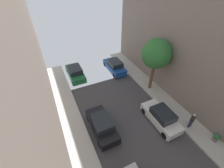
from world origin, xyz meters
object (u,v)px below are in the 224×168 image
at_px(parked_car_left_3, 102,125).
at_px(potted_plant_4, 216,137).
at_px(parked_car_right_4, 115,66).
at_px(pedestrian, 192,120).
at_px(parked_car_left_4, 75,73).
at_px(parked_car_right_3, 161,117).
at_px(street_tree_1, 156,54).

distance_m(parked_car_left_3, potted_plant_4, 9.74).
xyz_separation_m(parked_car_right_4, pedestrian, (2.00, -11.64, 0.35)).
xyz_separation_m(parked_car_left_4, parked_car_right_3, (5.40, -10.74, 0.00)).
distance_m(pedestrian, potted_plant_4, 2.20).
distance_m(parked_car_left_4, parked_car_right_3, 12.02).
bearing_deg(parked_car_left_4, parked_car_left_3, -90.00).
relative_size(parked_car_right_4, street_tree_1, 0.69).
bearing_deg(pedestrian, parked_car_right_3, 140.29).
height_order(parked_car_left_3, parked_car_left_4, same).
height_order(parked_car_left_4, street_tree_1, street_tree_1).
distance_m(parked_car_left_3, parked_car_right_3, 5.62).
distance_m(parked_car_left_4, pedestrian, 14.45).
distance_m(pedestrian, street_tree_1, 7.20).
bearing_deg(parked_car_left_4, pedestrian, -59.17).
xyz_separation_m(parked_car_left_3, pedestrian, (7.40, -3.23, 0.35)).
relative_size(parked_car_right_3, parked_car_right_4, 1.00).
bearing_deg(street_tree_1, parked_car_left_3, -158.17).
height_order(street_tree_1, potted_plant_4, street_tree_1).
relative_size(parked_car_left_3, parked_car_left_4, 1.00).
xyz_separation_m(parked_car_left_3, parked_car_right_3, (5.40, -1.57, 0.00)).
xyz_separation_m(parked_car_left_3, parked_car_left_4, (0.00, 9.17, 0.00)).
bearing_deg(parked_car_right_3, parked_car_left_3, 163.82).
height_order(parked_car_right_3, potted_plant_4, parked_car_right_3).
bearing_deg(parked_car_right_3, parked_car_left_4, 116.69).
bearing_deg(parked_car_left_3, parked_car_left_4, 90.00).
bearing_deg(pedestrian, parked_car_left_3, 156.43).
height_order(parked_car_right_4, street_tree_1, street_tree_1).
bearing_deg(potted_plant_4, parked_car_left_4, 119.80).
relative_size(parked_car_left_3, pedestrian, 2.44).
distance_m(parked_car_left_3, parked_car_left_4, 9.17).
bearing_deg(parked_car_right_4, pedestrian, -80.24).
bearing_deg(potted_plant_4, parked_car_left_3, 147.71).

